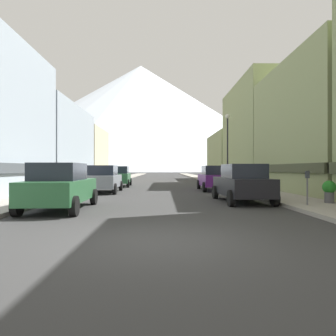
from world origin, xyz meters
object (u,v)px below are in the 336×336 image
object	(u,v)px
car_left_0	(61,186)
car_left_2	(119,176)
potted_plant_0	(329,190)
car_right_1	(214,178)
streetlamp_right	(228,139)
parking_meter_near	(307,183)
car_left_1	(104,179)
car_right_0	(242,183)

from	to	relation	value
car_left_0	car_left_2	distance (m)	15.20
car_left_0	potted_plant_0	xyz separation A→B (m)	(10.80, 0.85, -0.22)
car_right_1	streetlamp_right	distance (m)	4.37
streetlamp_right	parking_meter_near	bearing A→B (deg)	-88.19
car_right_1	potted_plant_0	size ratio (longest dim) A/B	4.75
car_left_1	car_left_2	bearing A→B (deg)	90.04
car_left_2	parking_meter_near	size ratio (longest dim) A/B	3.37
car_right_1	parking_meter_near	size ratio (longest dim) A/B	3.31
car_right_0	car_right_1	bearing A→B (deg)	90.01
car_left_0	car_right_0	distance (m)	8.00
parking_meter_near	car_right_1	bearing A→B (deg)	101.06
car_left_2	car_right_1	world-z (taller)	same
parking_meter_near	car_left_0	bearing A→B (deg)	-179.01
potted_plant_0	streetlamp_right	world-z (taller)	streetlamp_right
car_right_1	car_right_0	bearing A→B (deg)	-89.99
car_left_0	car_left_1	size ratio (longest dim) A/B	1.00
car_left_2	potted_plant_0	distance (m)	17.96
car_right_0	parking_meter_near	xyz separation A→B (m)	(1.95, -2.35, 0.11)
car_left_0	car_left_1	xyz separation A→B (m)	(-0.00, 8.37, 0.00)
car_left_0	car_right_0	size ratio (longest dim) A/B	1.00
car_left_0	streetlamp_right	bearing A→B (deg)	54.49
car_right_0	car_right_1	world-z (taller)	same
car_left_1	car_right_0	size ratio (longest dim) A/B	1.00
car_left_0	car_left_2	xyz separation A→B (m)	(-0.00, 15.20, 0.00)
parking_meter_near	potted_plant_0	size ratio (longest dim) A/B	1.44
car_left_2	car_right_0	world-z (taller)	same
car_left_1	car_right_1	bearing A→B (deg)	13.15
car_left_0	car_left_2	bearing A→B (deg)	90.02
car_left_2	car_right_0	distance (m)	14.79
car_left_0	car_right_1	bearing A→B (deg)	53.17
car_left_1	car_right_0	distance (m)	9.59
potted_plant_0	parking_meter_near	bearing A→B (deg)	-151.19
car_right_0	car_right_1	size ratio (longest dim) A/B	1.01
car_right_0	streetlamp_right	world-z (taller)	streetlamp_right
car_left_0	potted_plant_0	world-z (taller)	car_left_0
car_left_1	car_right_0	xyz separation A→B (m)	(7.60, -5.85, 0.00)
car_left_2	parking_meter_near	world-z (taller)	car_left_2
car_left_1	car_right_1	distance (m)	7.80
car_left_0	car_right_1	size ratio (longest dim) A/B	1.01
car_left_2	car_right_1	size ratio (longest dim) A/B	1.02
car_left_1	parking_meter_near	size ratio (longest dim) A/B	3.34
parking_meter_near	car_left_2	bearing A→B (deg)	122.44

